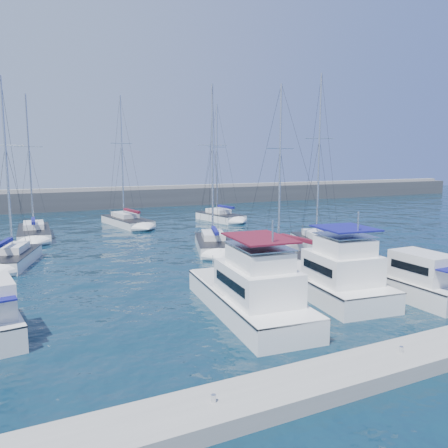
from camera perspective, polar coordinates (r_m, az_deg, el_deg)
name	(u,v)px	position (r m, az deg, el deg)	size (l,w,h in m)	color
ground	(258,291)	(27.18, 4.42, -8.75)	(220.00, 220.00, 0.00)	black
breakwater	(101,202)	(75.87, -15.81, 2.83)	(160.00, 6.00, 4.45)	#424244
dock	(401,360)	(19.04, 22.07, -16.12)	(40.00, 2.20, 0.60)	gray
dock_cleat_near_port	(214,398)	(14.48, -1.38, -21.80)	(0.16, 0.16, 0.25)	silver
dock_cleat_centre	(401,349)	(18.87, 22.14, -14.94)	(0.16, 0.16, 0.25)	silver
motor_yacht_port_inner	(251,294)	(22.86, 3.52, -9.11)	(4.49, 10.50, 4.69)	white
motor_yacht_stbd_inner	(335,279)	(26.40, 14.32, -6.95)	(4.75, 8.52, 4.69)	white
motor_yacht_stbd_outer	(413,282)	(27.89, 23.43, -6.97)	(2.51, 6.92, 3.20)	silver
sailboat_mid_a	(10,258)	(37.28, -26.12, -4.03)	(4.93, 7.59, 14.50)	white
sailboat_mid_c	(214,244)	(39.16, -1.37, -2.60)	(5.35, 8.43, 14.86)	white
sailboat_mid_d	(285,254)	(35.51, 7.99, -3.87)	(4.15, 9.27, 14.20)	silver
sailboat_mid_e	(319,243)	(40.56, 12.34, -2.40)	(5.16, 8.26, 15.85)	white
sailboat_back_a	(34,233)	(49.30, -23.56, -1.04)	(3.41, 9.20, 14.94)	white
sailboat_back_b	(127,221)	(54.85, -12.57, 0.36)	(4.67, 9.71, 15.99)	silver
sailboat_back_c	(220,217)	(57.70, -0.51, 0.97)	(4.36, 7.81, 15.46)	white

